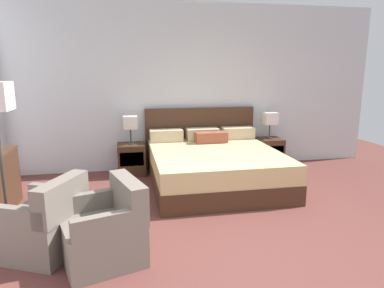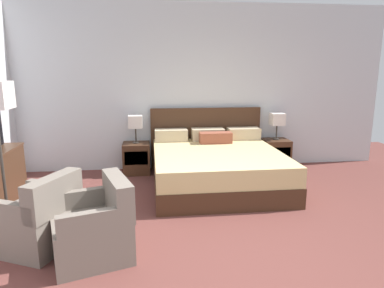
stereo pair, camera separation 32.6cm
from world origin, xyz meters
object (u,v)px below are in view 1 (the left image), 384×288
table_lamp_left (130,123)px  armchair_companion (106,231)px  nightstand_left (132,159)px  nightstand_right (268,153)px  table_lamp_right (270,119)px  bed (214,165)px  armchair_by_window (44,225)px

table_lamp_left → armchair_companion: bearing=-96.2°
table_lamp_left → armchair_companion: 2.78m
nightstand_left → nightstand_right: (2.49, 0.00, 0.00)m
nightstand_right → table_lamp_right: (0.00, 0.00, 0.63)m
bed → table_lamp_left: (-1.24, 0.77, 0.59)m
nightstand_left → nightstand_right: size_ratio=1.00×
armchair_companion → table_lamp_left: bearing=83.8°
table_lamp_left → table_lamp_right: 2.49m
bed → armchair_by_window: bed is taller
nightstand_right → table_lamp_left: size_ratio=1.11×
nightstand_left → table_lamp_left: table_lamp_left is taller
bed → nightstand_right: bearing=31.7°
table_lamp_right → armchair_by_window: 4.21m
armchair_by_window → armchair_companion: 0.65m
nightstand_left → table_lamp_right: size_ratio=1.11×
bed → table_lamp_right: size_ratio=4.47×
bed → nightstand_right: 1.46m
bed → table_lamp_left: 1.57m
nightstand_left → table_lamp_right: 2.56m
armchair_companion → table_lamp_right: bearing=44.2°
table_lamp_left → armchair_by_window: bearing=-110.0°
nightstand_right → table_lamp_right: table_lamp_right is taller
nightstand_left → armchair_companion: (-0.29, -2.70, 0.02)m
bed → nightstand_left: size_ratio=4.04×
nightstand_right → armchair_companion: (-2.78, -2.70, 0.02)m
table_lamp_left → table_lamp_right: bearing=0.0°
bed → nightstand_left: bearing=148.3°
nightstand_left → armchair_companion: size_ratio=0.61×
nightstand_right → armchair_companion: 3.87m
bed → table_lamp_right: bearing=31.7°
armchair_by_window → nightstand_left: bearing=70.0°
bed → table_lamp_left: bed is taller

